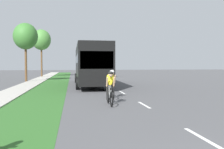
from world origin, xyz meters
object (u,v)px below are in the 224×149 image
sedan_white (82,70)px  street_tree_near (26,37)px  cyclist_trailing (111,84)px  street_tree_far (41,40)px  suv_silver (105,70)px  bus_black (91,63)px  cyclist_lead (110,88)px

sedan_white → street_tree_near: street_tree_near is taller
cyclist_trailing → street_tree_far: bearing=105.3°
street_tree_near → street_tree_far: size_ratio=0.89×
cyclist_trailing → street_tree_near: (-7.09, 14.22, 4.06)m
suv_silver → sedan_white: (-3.29, 8.79, -0.18)m
cyclist_trailing → suv_silver: 24.93m
bus_black → suv_silver: 16.35m
cyclist_trailing → suv_silver: suv_silver is taller
sedan_white → cyclist_lead: bearing=-90.2°
cyclist_trailing → suv_silver: (3.00, 24.75, 0.14)m
cyclist_lead → street_tree_far: street_tree_far is taller
street_tree_near → street_tree_far: bearing=87.9°
street_tree_near → street_tree_far: 10.39m
suv_silver → cyclist_lead: bearing=-97.2°
cyclist_lead → sedan_white: bearing=89.8°
cyclist_lead → cyclist_trailing: bearing=78.9°
bus_black → sedan_white: size_ratio=2.70×
cyclist_trailing → street_tree_far: 25.91m
bus_black → suv_silver: (3.49, 15.94, -1.03)m
cyclist_trailing → cyclist_lead: bearing=-101.1°
suv_silver → bus_black: bearing=-102.4°
cyclist_lead → street_tree_far: 27.85m
sedan_white → bus_black: bearing=-90.5°
street_tree_far → bus_black: bearing=-68.5°
street_tree_far → cyclist_trailing: bearing=-74.7°
suv_silver → street_tree_far: 10.74m
cyclist_trailing → sedan_white: cyclist_trailing is taller
cyclist_lead → street_tree_far: bearing=103.2°
bus_black → sedan_white: bearing=89.5°
bus_black → sedan_white: 24.77m
street_tree_near → cyclist_trailing: bearing=-63.5°
suv_silver → street_tree_far: street_tree_far is taller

